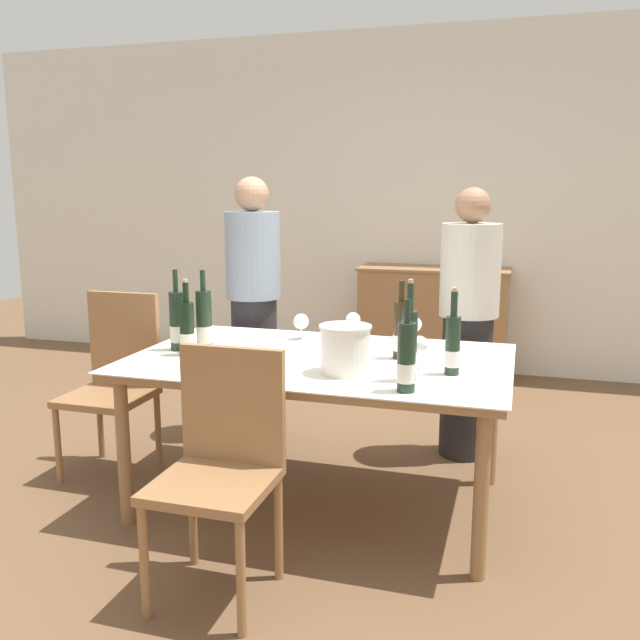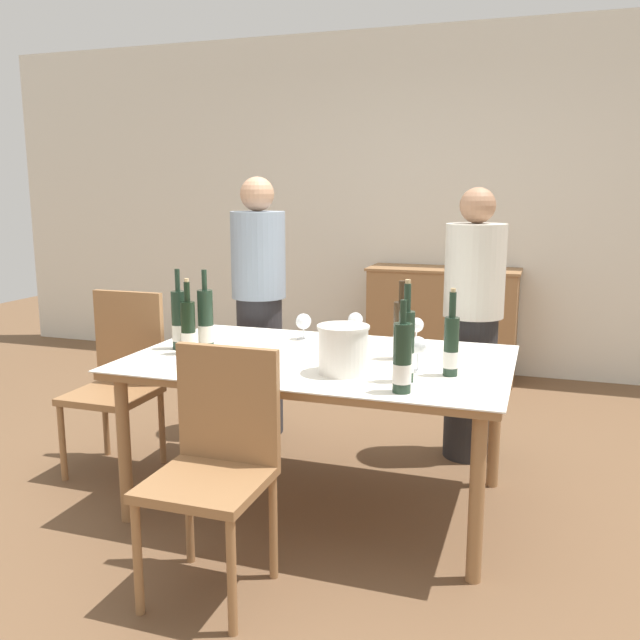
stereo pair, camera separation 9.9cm
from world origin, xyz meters
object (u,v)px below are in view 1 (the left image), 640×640
Objects in this scene: wine_bottle_5 at (204,323)px; chair_left_end at (116,373)px; wine_bottle_0 at (401,331)px; person_host at (254,309)px; sideboard_cabinet at (433,322)px; wine_glass_3 at (301,322)px; person_guest_left at (468,326)px; wine_bottle_1 at (453,345)px; wine_glass_0 at (415,326)px; wine_glass_1 at (353,321)px; chair_near_front at (222,455)px; wine_bottle_2 at (187,329)px; wine_glass_2 at (419,346)px; ice_bucket at (345,348)px; wine_bottle_4 at (177,322)px; wine_bottle_6 at (406,359)px; dining_table at (320,370)px; wine_bottle_3 at (409,347)px.

wine_bottle_5 is 0.70m from chair_left_end.
wine_bottle_0 is 0.23× the size of person_host.
wine_glass_3 is (-0.43, -2.12, 0.37)m from sideboard_cabinet.
person_guest_left reaches higher than wine_bottle_5.
wine_bottle_1 is (0.26, -0.22, -0.00)m from wine_bottle_0.
person_guest_left is (0.23, 0.47, -0.08)m from wine_glass_0.
chair_left_end is (-1.23, -0.33, -0.30)m from wine_glass_1.
chair_left_end is at bearing -120.37° from sideboard_cabinet.
person_guest_left reaches higher than chair_near_front.
wine_bottle_1 is 1.03× the size of wine_bottle_2.
wine_glass_3 is (-0.83, 0.47, -0.03)m from wine_bottle_1.
chair_near_front is (-0.20, -1.21, -0.30)m from wine_glass_1.
wine_glass_2 is at bearing -6.68° from chair_left_end.
wine_bottle_4 is at bearing 168.57° from ice_bucket.
chair_left_end is (-1.57, -0.27, -0.30)m from wine_glass_0.
person_host reaches higher than wine_bottle_5.
sideboard_cabinet is 3.27× the size of wine_bottle_6.
wine_bottle_2 is at bearing -178.35° from wine_glass_2.
dining_table is 0.67m from wine_bottle_1.
person_host is at bearing -118.36° from sideboard_cabinet.
ice_bucket is at bearing 146.28° from wine_bottle_6.
wine_bottle_4 is 1.18m from wine_glass_0.
wine_bottle_5 is 0.26× the size of person_guest_left.
wine_glass_1 is 0.67m from wine_glass_2.
wine_bottle_6 is 0.33m from wine_glass_2.
ice_bucket reaches higher than chair_near_front.
wine_glass_1 is (-0.41, 0.70, -0.04)m from wine_bottle_3.
wine_bottle_4 reaches higher than chair_left_end.
wine_bottle_5 is (-0.76, 0.20, 0.03)m from ice_bucket.
wine_glass_3 reaches higher than dining_table.
wine_bottle_6 is 1.77m from chair_left_end.
wine_bottle_3 is 0.44× the size of chair_left_end.
person_guest_left is (0.15, 1.11, -0.12)m from wine_bottle_3.
dining_table is at bearing 3.37° from wine_bottle_5.
wine_bottle_0 is at bearing -23.92° from wine_glass_3.
person_guest_left reaches higher than dining_table.
wine_bottle_2 is 0.64m from wine_glass_3.
sideboard_cabinet is 2.16m from wine_glass_0.
chair_near_front reaches higher than sideboard_cabinet.
wine_glass_3 is 0.14× the size of chair_left_end.
wine_bottle_0 is 2.45× the size of wine_glass_0.
wine_bottle_5 is at bearing 6.55° from wine_bottle_4.
wine_bottle_5 is at bearing -83.95° from person_host.
wine_bottle_6 is (0.02, -0.15, -0.02)m from wine_bottle_3.
wine_bottle_0 is 1.07m from chair_near_front.
wine_bottle_0 is 2.50× the size of wine_glass_1.
wine_bottle_3 is 2.88× the size of wine_glass_1.
ice_bucket is 1.54× the size of wine_glass_1.
wine_glass_3 is (-0.69, 0.45, -0.02)m from wine_glass_2.
person_host reaches higher than wine_bottle_4.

